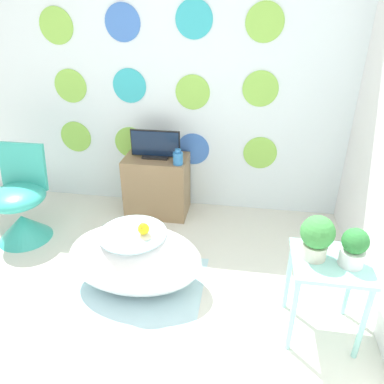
{
  "coord_description": "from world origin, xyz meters",
  "views": [
    {
      "loc": [
        0.78,
        -1.13,
        1.86
      ],
      "look_at": [
        0.44,
        1.0,
        0.71
      ],
      "focal_mm": 35.0,
      "sensor_mm": 36.0,
      "label": 1
    }
  ],
  "objects_px": {
    "tv": "(155,146)",
    "chair": "(21,210)",
    "potted_plant_right": "(354,247)",
    "potted_plant_left": "(317,236)",
    "vase": "(178,158)",
    "bathtub": "(135,258)"
  },
  "relations": [
    {
      "from": "chair",
      "to": "potted_plant_right",
      "type": "bearing_deg",
      "value": -15.27
    },
    {
      "from": "bathtub",
      "to": "chair",
      "type": "relative_size",
      "value": 1.18
    },
    {
      "from": "chair",
      "to": "potted_plant_left",
      "type": "relative_size",
      "value": 3.02
    },
    {
      "from": "tv",
      "to": "potted_plant_right",
      "type": "distance_m",
      "value": 1.89
    },
    {
      "from": "tv",
      "to": "potted_plant_left",
      "type": "relative_size",
      "value": 1.68
    },
    {
      "from": "vase",
      "to": "potted_plant_right",
      "type": "xyz_separation_m",
      "value": [
        1.18,
        -1.14,
        0.03
      ]
    },
    {
      "from": "potted_plant_left",
      "to": "potted_plant_right",
      "type": "height_order",
      "value": "potted_plant_left"
    },
    {
      "from": "chair",
      "to": "potted_plant_left",
      "type": "distance_m",
      "value": 2.37
    },
    {
      "from": "tv",
      "to": "vase",
      "type": "relative_size",
      "value": 3.21
    },
    {
      "from": "tv",
      "to": "vase",
      "type": "distance_m",
      "value": 0.26
    },
    {
      "from": "tv",
      "to": "vase",
      "type": "bearing_deg",
      "value": -27.79
    },
    {
      "from": "chair",
      "to": "potted_plant_right",
      "type": "distance_m",
      "value": 2.55
    },
    {
      "from": "bathtub",
      "to": "chair",
      "type": "distance_m",
      "value": 1.19
    },
    {
      "from": "chair",
      "to": "potted_plant_left",
      "type": "bearing_deg",
      "value": -15.79
    },
    {
      "from": "chair",
      "to": "tv",
      "type": "xyz_separation_m",
      "value": [
        1.02,
        0.59,
        0.41
      ]
    },
    {
      "from": "vase",
      "to": "potted_plant_right",
      "type": "relative_size",
      "value": 0.61
    },
    {
      "from": "potted_plant_right",
      "to": "tv",
      "type": "bearing_deg",
      "value": 138.27
    },
    {
      "from": "chair",
      "to": "tv",
      "type": "relative_size",
      "value": 1.79
    },
    {
      "from": "vase",
      "to": "potted_plant_left",
      "type": "bearing_deg",
      "value": -48.15
    },
    {
      "from": "bathtub",
      "to": "chair",
      "type": "xyz_separation_m",
      "value": [
        -1.11,
        0.43,
        0.03
      ]
    },
    {
      "from": "tv",
      "to": "chair",
      "type": "bearing_deg",
      "value": -149.94
    },
    {
      "from": "chair",
      "to": "tv",
      "type": "bearing_deg",
      "value": 30.06
    }
  ]
}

